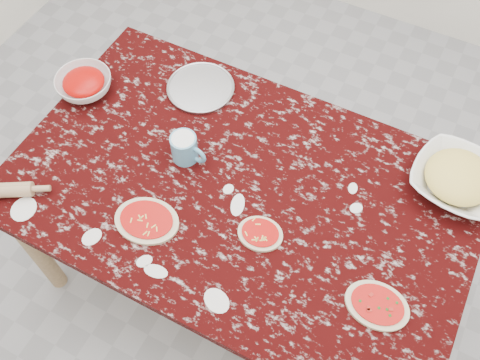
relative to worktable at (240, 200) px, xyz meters
name	(u,v)px	position (x,y,z in m)	size (l,w,h in m)	color
ground	(240,272)	(0.00, 0.00, -0.67)	(4.00, 4.00, 0.00)	gray
worktable	(240,200)	(0.00, 0.00, 0.00)	(1.60, 1.00, 0.75)	black
pizza_tray	(201,88)	(-0.35, 0.33, 0.09)	(0.26, 0.26, 0.01)	#B2B2B7
sauce_bowl	(84,84)	(-0.74, 0.12, 0.12)	(0.22, 0.22, 0.07)	white
cheese_bowl	(457,180)	(0.65, 0.34, 0.12)	(0.30, 0.30, 0.07)	white
flour_mug	(185,148)	(-0.23, 0.03, 0.14)	(0.14, 0.09, 0.11)	#5596B9
pizza_left	(147,221)	(-0.21, -0.26, 0.09)	(0.24, 0.20, 0.02)	beige
pizza_mid	(260,234)	(0.14, -0.13, 0.09)	(0.17, 0.14, 0.02)	beige
pizza_right	(377,305)	(0.56, -0.18, 0.09)	(0.20, 0.16, 0.02)	beige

